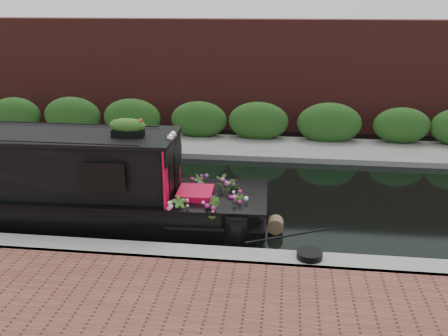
# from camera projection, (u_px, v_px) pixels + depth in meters

# --- Properties ---
(ground) EXTENTS (80.00, 80.00, 0.00)m
(ground) POSITION_uv_depth(u_px,v_px,m) (163.00, 195.00, 12.57)
(ground) COLOR black
(ground) RESTS_ON ground
(near_bank_coping) EXTENTS (40.00, 0.60, 0.50)m
(near_bank_coping) POSITION_uv_depth(u_px,v_px,m) (121.00, 259.00, 9.47)
(near_bank_coping) COLOR gray
(near_bank_coping) RESTS_ON ground
(far_bank_path) EXTENTS (40.00, 2.40, 0.34)m
(far_bank_path) POSITION_uv_depth(u_px,v_px,m) (193.00, 148.00, 16.52)
(far_bank_path) COLOR slate
(far_bank_path) RESTS_ON ground
(far_hedge) EXTENTS (40.00, 1.10, 2.80)m
(far_hedge) POSITION_uv_depth(u_px,v_px,m) (198.00, 141.00, 17.36)
(far_hedge) COLOR #204818
(far_hedge) RESTS_ON ground
(far_brick_wall) EXTENTS (40.00, 1.00, 8.00)m
(far_brick_wall) POSITION_uv_depth(u_px,v_px,m) (207.00, 126.00, 19.33)
(far_brick_wall) COLOR #53201C
(far_brick_wall) RESTS_ON ground
(narrowboat) EXTENTS (11.03, 2.29, 2.58)m
(narrowboat) POSITION_uv_depth(u_px,v_px,m) (7.00, 186.00, 11.04)
(narrowboat) COLOR black
(narrowboat) RESTS_ON ground
(rope_fender) EXTENTS (0.33, 0.31, 0.33)m
(rope_fender) POSITION_uv_depth(u_px,v_px,m) (275.00, 225.00, 10.53)
(rope_fender) COLOR brown
(rope_fender) RESTS_ON ground
(coiled_mooring_rope) EXTENTS (0.47, 0.47, 0.12)m
(coiled_mooring_rope) POSITION_uv_depth(u_px,v_px,m) (309.00, 255.00, 9.00)
(coiled_mooring_rope) COLOR black
(coiled_mooring_rope) RESTS_ON near_bank_coping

